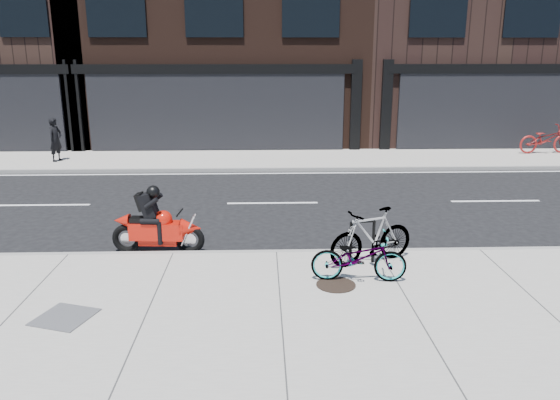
{
  "coord_description": "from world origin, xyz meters",
  "views": [
    {
      "loc": [
        -0.26,
        -11.93,
        3.89
      ],
      "look_at": [
        0.1,
        -0.98,
        0.9
      ],
      "focal_mm": 35.0,
      "sensor_mm": 36.0,
      "label": 1
    }
  ],
  "objects_px": {
    "bike_rack": "(362,238)",
    "bicycle_rear": "(371,236)",
    "motorcycle": "(161,226)",
    "bicycle_far": "(546,139)",
    "pedestrian": "(56,140)",
    "manhole_cover": "(336,285)",
    "utility_grate": "(65,317)",
    "bicycle_front": "(359,257)"
  },
  "relations": [
    {
      "from": "motorcycle",
      "to": "manhole_cover",
      "type": "height_order",
      "value": "motorcycle"
    },
    {
      "from": "pedestrian",
      "to": "utility_grate",
      "type": "bearing_deg",
      "value": -138.95
    },
    {
      "from": "manhole_cover",
      "to": "motorcycle",
      "type": "bearing_deg",
      "value": 148.37
    },
    {
      "from": "manhole_cover",
      "to": "utility_grate",
      "type": "xyz_separation_m",
      "value": [
        -4.12,
        -1.01,
        0.0
      ]
    },
    {
      "from": "motorcycle",
      "to": "utility_grate",
      "type": "xyz_separation_m",
      "value": [
        -0.91,
        -2.99,
        -0.43
      ]
    },
    {
      "from": "utility_grate",
      "to": "bicycle_rear",
      "type": "bearing_deg",
      "value": 22.17
    },
    {
      "from": "bicycle_far",
      "to": "bicycle_rear",
      "type": "bearing_deg",
      "value": 137.01
    },
    {
      "from": "pedestrian",
      "to": "utility_grate",
      "type": "xyz_separation_m",
      "value": [
        4.36,
        -11.97,
        -0.76
      ]
    },
    {
      "from": "bicycle_front",
      "to": "motorcycle",
      "type": "height_order",
      "value": "motorcycle"
    },
    {
      "from": "bicycle_far",
      "to": "utility_grate",
      "type": "distance_m",
      "value": 18.85
    },
    {
      "from": "bicycle_front",
      "to": "bicycle_rear",
      "type": "bearing_deg",
      "value": -19.92
    },
    {
      "from": "bicycle_rear",
      "to": "manhole_cover",
      "type": "distance_m",
      "value": 1.35
    },
    {
      "from": "utility_grate",
      "to": "manhole_cover",
      "type": "bearing_deg",
      "value": 13.74
    },
    {
      "from": "bicycle_rear",
      "to": "manhole_cover",
      "type": "height_order",
      "value": "bicycle_rear"
    },
    {
      "from": "bicycle_rear",
      "to": "manhole_cover",
      "type": "xyz_separation_m",
      "value": [
        -0.77,
        -0.98,
        -0.51
      ]
    },
    {
      "from": "bicycle_far",
      "to": "bicycle_front",
      "type": "bearing_deg",
      "value": 137.84
    },
    {
      "from": "manhole_cover",
      "to": "utility_grate",
      "type": "bearing_deg",
      "value": -166.26
    },
    {
      "from": "motorcycle",
      "to": "pedestrian",
      "type": "xyz_separation_m",
      "value": [
        -5.26,
        8.98,
        0.33
      ]
    },
    {
      "from": "bicycle_front",
      "to": "bicycle_rear",
      "type": "height_order",
      "value": "bicycle_rear"
    },
    {
      "from": "bike_rack",
      "to": "bicycle_rear",
      "type": "xyz_separation_m",
      "value": [
        0.17,
        0.0,
        0.03
      ]
    },
    {
      "from": "bicycle_front",
      "to": "manhole_cover",
      "type": "relative_size",
      "value": 2.43
    },
    {
      "from": "bicycle_far",
      "to": "motorcycle",
      "type": "bearing_deg",
      "value": 123.73
    },
    {
      "from": "pedestrian",
      "to": "bicycle_far",
      "type": "height_order",
      "value": "pedestrian"
    },
    {
      "from": "bicycle_rear",
      "to": "bicycle_far",
      "type": "bearing_deg",
      "value": 118.94
    },
    {
      "from": "bike_rack",
      "to": "bicycle_rear",
      "type": "relative_size",
      "value": 0.48
    },
    {
      "from": "bicycle_far",
      "to": "manhole_cover",
      "type": "xyz_separation_m",
      "value": [
        -9.58,
        -11.92,
        -0.53
      ]
    },
    {
      "from": "bicycle_front",
      "to": "manhole_cover",
      "type": "height_order",
      "value": "bicycle_front"
    },
    {
      "from": "bicycle_front",
      "to": "motorcycle",
      "type": "relative_size",
      "value": 0.86
    },
    {
      "from": "bicycle_rear",
      "to": "utility_grate",
      "type": "height_order",
      "value": "bicycle_rear"
    },
    {
      "from": "pedestrian",
      "to": "bicycle_far",
      "type": "distance_m",
      "value": 18.09
    },
    {
      "from": "pedestrian",
      "to": "utility_grate",
      "type": "distance_m",
      "value": 12.76
    },
    {
      "from": "bicycle_front",
      "to": "pedestrian",
      "type": "distance_m",
      "value": 13.97
    },
    {
      "from": "bicycle_rear",
      "to": "bicycle_far",
      "type": "height_order",
      "value": "bicycle_far"
    },
    {
      "from": "bike_rack",
      "to": "bicycle_front",
      "type": "xyz_separation_m",
      "value": [
        -0.2,
        -0.8,
        -0.06
      ]
    },
    {
      "from": "motorcycle",
      "to": "bicycle_far",
      "type": "bearing_deg",
      "value": 42.03
    },
    {
      "from": "pedestrian",
      "to": "bicycle_rear",
      "type": "bearing_deg",
      "value": -116.13
    },
    {
      "from": "bicycle_rear",
      "to": "pedestrian",
      "type": "distance_m",
      "value": 13.6
    },
    {
      "from": "bicycle_rear",
      "to": "manhole_cover",
      "type": "relative_size",
      "value": 2.6
    },
    {
      "from": "bicycle_rear",
      "to": "bicycle_far",
      "type": "xyz_separation_m",
      "value": [
        8.82,
        10.93,
        0.02
      ]
    },
    {
      "from": "bicycle_front",
      "to": "utility_grate",
      "type": "relative_size",
      "value": 2.14
    },
    {
      "from": "pedestrian",
      "to": "bike_rack",
      "type": "bearing_deg",
      "value": -116.65
    },
    {
      "from": "bike_rack",
      "to": "motorcycle",
      "type": "distance_m",
      "value": 3.94
    }
  ]
}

